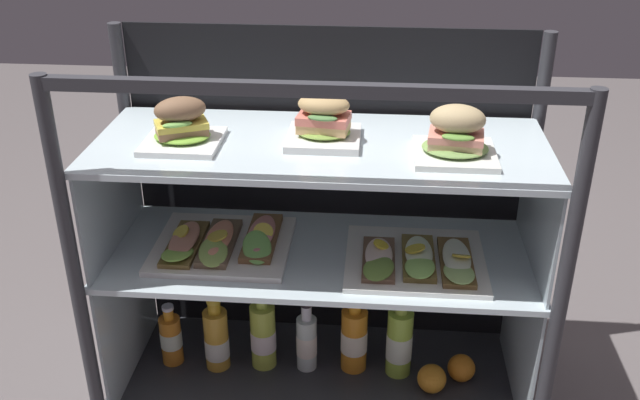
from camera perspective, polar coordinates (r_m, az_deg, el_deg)
ground_plane at (r=2.07m, az=0.00°, el=-14.63°), size 6.00×6.00×0.02m
case_base_deck at (r=2.05m, az=0.00°, el=-14.08°), size 1.12×0.48×0.03m
case_frame at (r=1.88m, az=0.32°, el=-0.06°), size 1.12×0.48×0.94m
riser_lower_tier at (r=1.92m, az=0.00°, el=-9.42°), size 1.05×0.41×0.38m
shelf_lower_glass at (r=1.81m, az=0.00°, el=-4.38°), size 1.07×0.43×0.02m
riser_upper_tier at (r=1.74m, az=0.00°, el=-0.22°), size 1.05×0.41×0.28m
shelf_upper_glass at (r=1.68m, az=0.00°, el=4.27°), size 1.07×0.43×0.02m
plated_roll_sandwich_mid_right at (r=1.69m, az=-10.94°, el=5.71°), size 0.18×0.18×0.11m
plated_roll_sandwich_left_of_center at (r=1.67m, az=0.29°, el=6.10°), size 0.17×0.17×0.11m
plated_roll_sandwich_near_left_corner at (r=1.62m, az=10.76°, el=4.93°), size 0.18×0.18×0.12m
open_sandwich_tray_far_right at (r=1.82m, az=-7.78°, el=-3.43°), size 0.34×0.30×0.06m
open_sandwich_tray_near_right_corner at (r=1.76m, az=7.75°, el=-4.75°), size 0.34×0.30×0.06m
juice_bottle_front_second at (r=2.08m, az=-11.75°, el=-10.70°), size 0.06×0.06×0.19m
juice_bottle_back_left at (r=2.04m, az=-8.22°, el=-10.89°), size 0.07×0.07×0.23m
juice_bottle_back_center at (r=2.02m, az=-4.54°, el=-10.65°), size 0.07×0.07×0.24m
juice_bottle_near_post at (r=2.02m, az=-1.07°, el=-11.17°), size 0.06×0.06×0.22m
juice_bottle_front_right_end at (r=2.01m, az=2.72°, el=-10.89°), size 0.07×0.07×0.25m
juice_bottle_tucked_behind at (r=2.00m, az=6.32°, el=-11.16°), size 0.07×0.07×0.24m
orange_fruit_beside_bottles at (r=1.99m, az=8.88°, el=-13.85°), size 0.08×0.08×0.08m
orange_fruit_near_left_post at (r=2.04m, az=11.17°, el=-12.96°), size 0.08×0.08×0.08m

